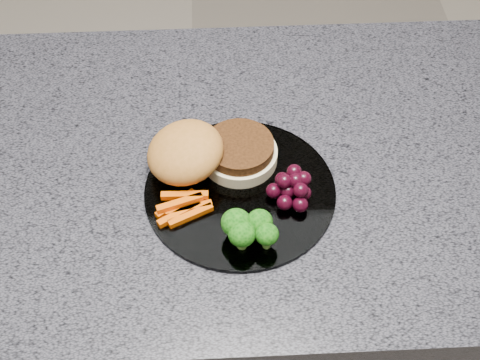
# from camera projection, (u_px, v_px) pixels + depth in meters

# --- Properties ---
(island_cabinet) EXTENTS (1.20, 0.60, 0.86)m
(island_cabinet) POSITION_uv_depth(u_px,v_px,m) (182.00, 319.00, 1.31)
(island_cabinet) COLOR #533A1C
(island_cabinet) RESTS_ON ground
(countertop) EXTENTS (1.20, 0.60, 0.04)m
(countertop) POSITION_uv_depth(u_px,v_px,m) (162.00, 171.00, 0.96)
(countertop) COLOR #45454E
(countertop) RESTS_ON island_cabinet
(plate) EXTENTS (0.26, 0.26, 0.01)m
(plate) POSITION_uv_depth(u_px,v_px,m) (240.00, 191.00, 0.91)
(plate) COLOR white
(plate) RESTS_ON countertop
(burger) EXTENTS (0.20, 0.14, 0.06)m
(burger) POSITION_uv_depth(u_px,v_px,m) (205.00, 154.00, 0.91)
(burger) COLOR beige
(burger) RESTS_ON plate
(carrot_sticks) EXTENTS (0.08, 0.06, 0.02)m
(carrot_sticks) POSITION_uv_depth(u_px,v_px,m) (183.00, 206.00, 0.88)
(carrot_sticks) COLOR #D85003
(carrot_sticks) RESTS_ON plate
(broccoli) EXTENTS (0.07, 0.05, 0.05)m
(broccoli) POSITION_uv_depth(u_px,v_px,m) (248.00, 228.00, 0.83)
(broccoli) COLOR #578C33
(broccoli) RESTS_ON plate
(grape_bunch) EXTENTS (0.06, 0.06, 0.04)m
(grape_bunch) POSITION_uv_depth(u_px,v_px,m) (293.00, 187.00, 0.89)
(grape_bunch) COLOR black
(grape_bunch) RESTS_ON plate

